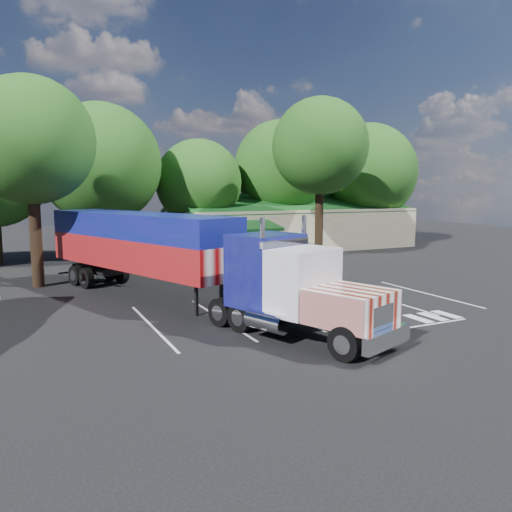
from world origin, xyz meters
name	(u,v)px	position (x,y,z in m)	size (l,w,h in m)	color
ground	(233,289)	(0.00, 0.00, 0.00)	(120.00, 120.00, 0.00)	black
event_hall	(288,226)	(13.74, 17.81, 2.21)	(24.20, 14.12, 5.55)	beige
tree_row_c	(100,164)	(-5.00, 16.20, 8.04)	(10.00, 10.00, 13.05)	black
tree_row_d	(199,183)	(4.00, 17.50, 6.58)	(8.00, 8.00, 10.60)	black
tree_row_e	(281,168)	(13.00, 18.00, 8.09)	(9.60, 9.60, 12.90)	black
tree_row_f	(368,172)	(23.00, 16.80, 7.79)	(10.40, 10.40, 13.00)	black
tree_near_left	(30,141)	(-10.50, 6.00, 8.81)	(7.60, 7.60, 12.65)	black
tree_near_right	(320,147)	(11.50, 8.50, 9.46)	(8.00, 8.00, 13.50)	black
semi_truck	(170,251)	(-4.36, -1.90, 2.76)	(10.77, 22.80, 4.88)	black
woman	(257,272)	(1.60, 0.00, 0.93)	(0.68, 0.45, 1.87)	black
bicycle	(222,265)	(1.80, 6.21, 0.51)	(0.67, 1.93, 1.02)	black
silver_sedan	(299,246)	(11.84, 12.28, 0.74)	(1.56, 4.48, 1.48)	#A4A7AC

